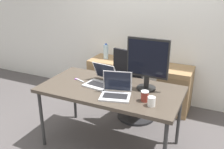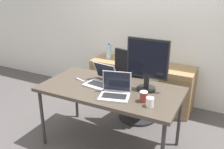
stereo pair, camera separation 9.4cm
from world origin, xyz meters
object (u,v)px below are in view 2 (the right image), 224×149
(cabinet_right, at_px, (177,91))
(coffee_cup_white, at_px, (150,102))
(laptop_left, at_px, (101,80))
(water_bottle, at_px, (109,52))
(office_chair, at_px, (136,94))
(mouse, at_px, (119,86))
(laptop_right, at_px, (115,91))
(coffee_cup_brown, at_px, (144,97))
(monitor, at_px, (147,64))
(cabinet_left, at_px, (109,78))

(cabinet_right, relative_size, coffee_cup_white, 7.23)
(laptop_left, bearing_deg, water_bottle, 113.61)
(office_chair, relative_size, mouse, 17.57)
(cabinet_right, distance_m, laptop_right, 1.49)
(coffee_cup_brown, bearing_deg, coffee_cup_white, -37.03)
(monitor, height_order, coffee_cup_brown, monitor)
(cabinet_left, xyz_separation_m, monitor, (1.03, -1.05, 0.73))
(water_bottle, bearing_deg, coffee_cup_white, -49.73)
(water_bottle, bearing_deg, laptop_left, -66.39)
(water_bottle, bearing_deg, monitor, -45.63)
(cabinet_right, relative_size, water_bottle, 2.70)
(water_bottle, distance_m, coffee_cup_brown, 1.75)
(laptop_right, bearing_deg, monitor, 52.22)
(cabinet_right, distance_m, coffee_cup_white, 1.49)
(cabinet_right, distance_m, coffee_cup_brown, 1.43)
(cabinet_left, distance_m, laptop_right, 1.64)
(cabinet_left, xyz_separation_m, coffee_cup_brown, (1.11, -1.35, 0.48))
(cabinet_right, height_order, monitor, monitor)
(office_chair, relative_size, laptop_left, 2.89)
(cabinet_left, bearing_deg, laptop_left, -66.35)
(laptop_left, relative_size, coffee_cup_white, 3.93)
(laptop_left, xyz_separation_m, coffee_cup_brown, (0.61, -0.20, 0.01))
(cabinet_right, height_order, mouse, mouse)
(cabinet_right, height_order, coffee_cup_brown, coffee_cup_brown)
(cabinet_left, bearing_deg, monitor, -45.57)
(monitor, xyz_separation_m, coffee_cup_brown, (0.08, -0.29, -0.25))
(office_chair, xyz_separation_m, cabinet_right, (0.47, 0.50, -0.06))
(mouse, bearing_deg, laptop_left, 179.53)
(office_chair, xyz_separation_m, laptop_left, (-0.20, -0.65, 0.41))
(cabinet_left, xyz_separation_m, water_bottle, (0.00, 0.00, 0.47))
(office_chair, bearing_deg, laptop_left, -107.14)
(office_chair, bearing_deg, cabinet_right, 46.83)
(cabinet_left, relative_size, laptop_left, 1.84)
(laptop_right, bearing_deg, coffee_cup_brown, 2.11)
(laptop_left, bearing_deg, coffee_cup_brown, -17.99)
(mouse, bearing_deg, office_chair, 93.12)
(cabinet_left, relative_size, cabinet_right, 1.00)
(monitor, bearing_deg, water_bottle, 134.37)
(water_bottle, xyz_separation_m, coffee_cup_brown, (1.11, -1.35, 0.02))
(coffee_cup_white, relative_size, coffee_cup_brown, 0.86)
(water_bottle, height_order, coffee_cup_white, water_bottle)
(water_bottle, height_order, mouse, water_bottle)
(water_bottle, distance_m, laptop_left, 1.26)
(cabinet_left, relative_size, mouse, 11.18)
(cabinet_left, bearing_deg, water_bottle, 90.00)
(office_chair, xyz_separation_m, monitor, (0.33, -0.55, 0.67))
(water_bottle, distance_m, coffee_cup_white, 1.86)
(laptop_right, distance_m, coffee_cup_brown, 0.32)
(cabinet_left, bearing_deg, office_chair, -35.63)
(water_bottle, height_order, monitor, monitor)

